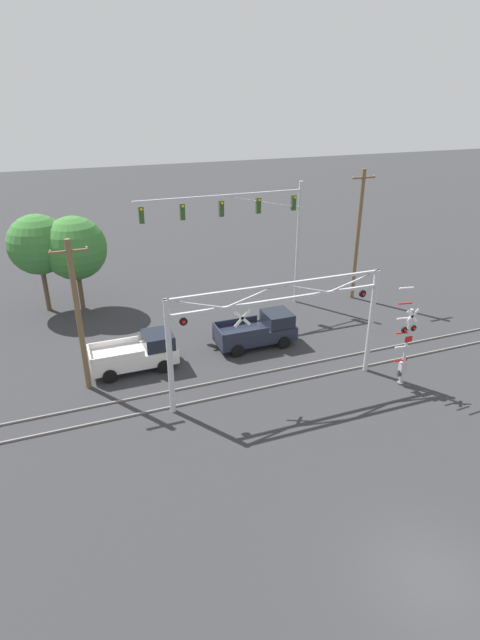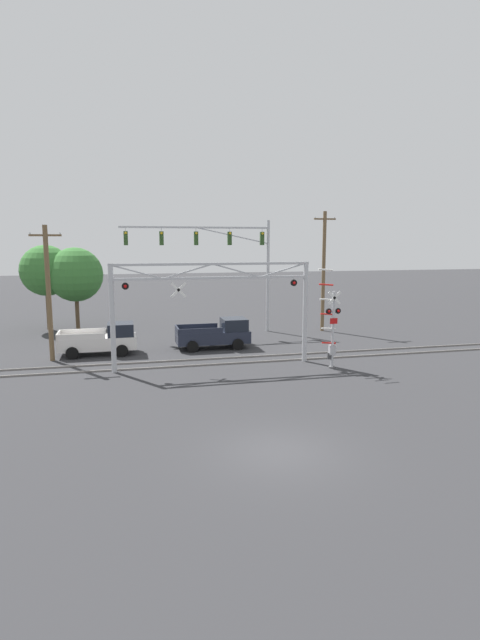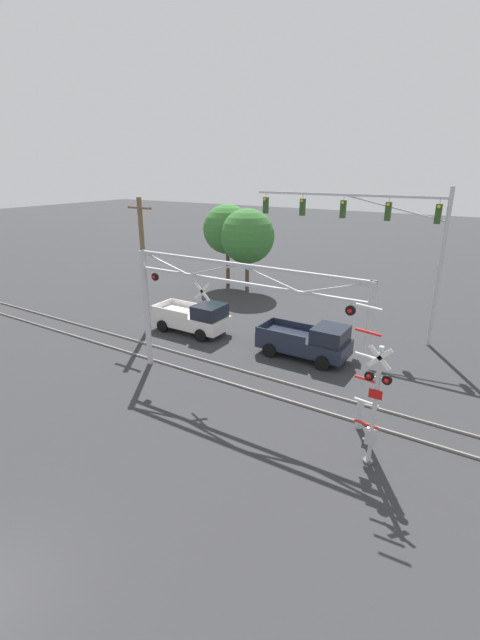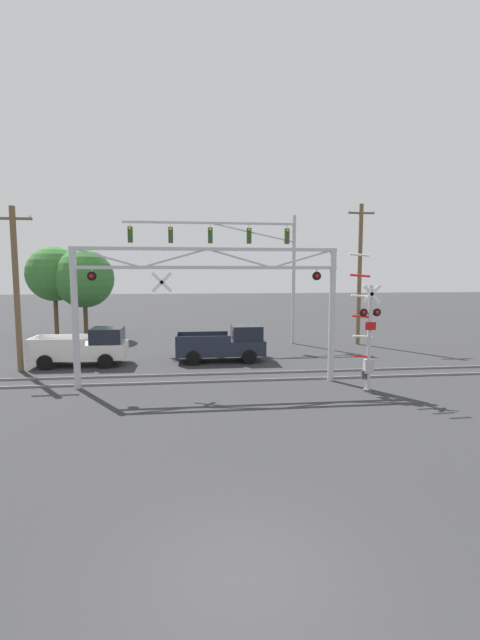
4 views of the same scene
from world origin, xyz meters
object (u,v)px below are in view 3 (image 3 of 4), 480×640
Objects in this scene: pickup_truck_following at (195,318)px; background_tree_beyond_span at (227,229)px; traffic_signal_span at (384,231)px; utility_pole_left at (144,264)px; background_tree_far_left_verge at (247,236)px; crossing_signal_mast at (373,407)px; pickup_truck_lead at (308,341)px; crossing_gantry at (240,310)px.

pickup_truck_following is 0.70× the size of background_tree_beyond_span.
traffic_signal_span is 1.42× the size of utility_pole_left.
background_tree_far_left_verge is at bearing 159.70° from traffic_signal_span.
crossing_signal_mast is at bearing -48.01° from background_tree_far_left_verge.
pickup_truck_lead is 14.18m from background_tree_far_left_verge.
pickup_truck_lead is 10.93m from utility_pole_left.
utility_pole_left is (-12.34, -6.67, -2.09)m from traffic_signal_span.
utility_pole_left reaches higher than pickup_truck_lead.
traffic_signal_span is (-3.27, 12.30, 4.10)m from crossing_signal_mast.
background_tree_far_left_verge is (0.65, 10.99, 0.30)m from utility_pole_left.
background_tree_beyond_span reaches higher than crossing_gantry.
background_tree_far_left_verge reaches higher than pickup_truck_lead.
crossing_gantry reaches higher than pickup_truck_following.
crossing_gantry is 2.01× the size of crossing_signal_mast.
pickup_truck_lead is (-5.25, 6.92, -1.22)m from crossing_signal_mast.
utility_pole_left is (-15.61, 5.62, 2.01)m from crossing_signal_mast.
pickup_truck_lead is at bearing 7.11° from utility_pole_left.
background_tree_far_left_verge reaches higher than pickup_truck_following.
crossing_signal_mast is (6.43, -1.91, -1.73)m from crossing_gantry.
crossing_gantry is at bearing -103.25° from pickup_truck_lead.
background_tree_beyond_span is (-10.82, 15.28, 0.91)m from crossing_gantry.
pickup_truck_following is at bearing -77.24° from background_tree_far_left_verge.
traffic_signal_span is 1.67× the size of background_tree_beyond_span.
crossing_gantry is 9.91m from utility_pole_left.
crossing_gantry is 11.11m from traffic_signal_span.
background_tree_far_left_verge is at bearing 102.76° from pickup_truck_following.
utility_pole_left reaches higher than crossing_signal_mast.
pickup_truck_lead is 7.47m from pickup_truck_following.
traffic_signal_span is at bearing -19.31° from background_tree_beyond_span.
background_tree_beyond_span is (-4.54, 10.51, 3.86)m from pickup_truck_following.
crossing_gantry is at bearing -37.23° from pickup_truck_following.
pickup_truck_following is 12.08m from background_tree_beyond_span.
crossing_gantry is 6.92m from crossing_signal_mast.
traffic_signal_span is 12.20m from pickup_truck_following.
crossing_gantry is at bearing -59.88° from background_tree_far_left_verge.
background_tree_far_left_verge is at bearing 135.03° from pickup_truck_lead.
crossing_gantry is 5.93m from pickup_truck_lead.
utility_pole_left is 11.70m from background_tree_beyond_span.
background_tree_beyond_span is (-17.25, 17.19, 2.64)m from crossing_signal_mast.
crossing_gantry is 2.33× the size of pickup_truck_lead.
utility_pole_left is at bearing -159.88° from pickup_truck_following.
background_tree_far_left_verge is (-11.69, 4.32, -1.79)m from traffic_signal_span.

